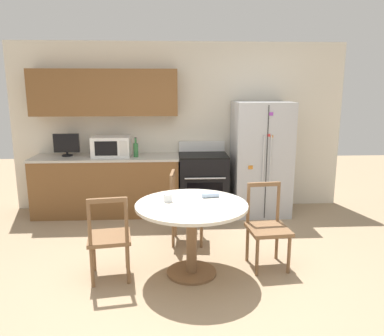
% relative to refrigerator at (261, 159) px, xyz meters
% --- Properties ---
extents(ground_plane, '(14.00, 14.00, 0.00)m').
position_rel_refrigerator_xyz_m(ground_plane, '(-1.23, -2.22, -0.85)').
color(ground_plane, '#9E8466').
extents(back_wall, '(5.20, 0.44, 2.60)m').
position_rel_refrigerator_xyz_m(back_wall, '(-1.53, 0.37, 0.59)').
color(back_wall, silver).
rests_on(back_wall, ground_plane).
extents(kitchen_counter, '(2.19, 0.64, 0.90)m').
position_rel_refrigerator_xyz_m(kitchen_counter, '(-2.34, 0.07, -0.40)').
color(kitchen_counter, brown).
rests_on(kitchen_counter, ground_plane).
extents(refrigerator, '(0.84, 0.75, 1.71)m').
position_rel_refrigerator_xyz_m(refrigerator, '(0.00, 0.00, 0.00)').
color(refrigerator, '#B2B5BA').
rests_on(refrigerator, ground_plane).
extents(oven_range, '(0.72, 0.68, 1.08)m').
position_rel_refrigerator_xyz_m(oven_range, '(-0.87, 0.04, -0.39)').
color(oven_range, black).
rests_on(oven_range, ground_plane).
extents(microwave, '(0.56, 0.40, 0.30)m').
position_rel_refrigerator_xyz_m(microwave, '(-2.25, 0.08, 0.19)').
color(microwave, white).
rests_on(microwave, kitchen_counter).
extents(countertop_tv, '(0.38, 0.16, 0.34)m').
position_rel_refrigerator_xyz_m(countertop_tv, '(-2.93, 0.13, 0.23)').
color(countertop_tv, black).
rests_on(countertop_tv, kitchen_counter).
extents(counter_bottle, '(0.07, 0.07, 0.29)m').
position_rel_refrigerator_xyz_m(counter_bottle, '(-1.89, 0.01, 0.16)').
color(counter_bottle, '#2D6B38').
rests_on(counter_bottle, kitchen_counter).
extents(dining_table, '(1.14, 1.14, 0.76)m').
position_rel_refrigerator_xyz_m(dining_table, '(-1.16, -1.92, -0.25)').
color(dining_table, beige).
rests_on(dining_table, ground_plane).
extents(dining_chair_left, '(0.48, 0.48, 0.90)m').
position_rel_refrigerator_xyz_m(dining_chair_left, '(-1.99, -1.98, -0.42)').
color(dining_chair_left, brown).
rests_on(dining_chair_left, ground_plane).
extents(dining_chair_far, '(0.46, 0.46, 0.90)m').
position_rel_refrigerator_xyz_m(dining_chair_far, '(-1.19, -1.09, -0.42)').
color(dining_chair_far, brown).
rests_on(dining_chair_far, ground_plane).
extents(dining_chair_right, '(0.46, 0.46, 0.90)m').
position_rel_refrigerator_xyz_m(dining_chair_right, '(-0.33, -1.79, -0.42)').
color(dining_chair_right, brown).
rests_on(dining_chair_right, ground_plane).
extents(candle_glass, '(0.09, 0.09, 0.08)m').
position_rel_refrigerator_xyz_m(candle_glass, '(-1.40, -1.84, -0.06)').
color(candle_glass, silver).
rests_on(candle_glass, dining_table).
extents(folded_napkin, '(0.19, 0.07, 0.05)m').
position_rel_refrigerator_xyz_m(folded_napkin, '(-0.95, -1.72, -0.06)').
color(folded_napkin, '#A3BCDB').
rests_on(folded_napkin, dining_table).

